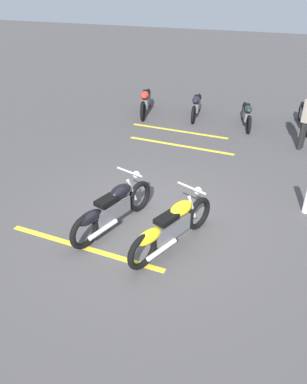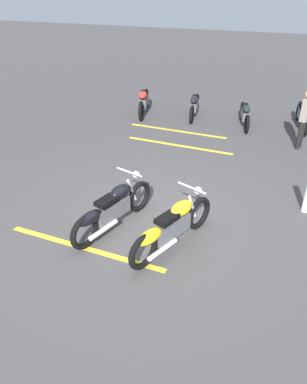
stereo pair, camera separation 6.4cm
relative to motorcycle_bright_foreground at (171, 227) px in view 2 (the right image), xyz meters
name	(u,v)px [view 2 (the right image)]	position (x,y,z in m)	size (l,w,h in m)	color
ground_plane	(151,224)	(0.56, 0.61, -0.46)	(60.00, 60.00, 0.00)	#474444
motorcycle_bright_foreground	(171,227)	(0.00, 0.00, 0.00)	(2.11, 0.95, 1.04)	black
motorcycle_dark_foreground	(112,209)	(0.16, 1.25, 0.00)	(2.17, 0.82, 1.04)	black
motorcycle_row_far_left	(303,114)	(7.43, -2.08, -0.02)	(2.13, 0.46, 0.80)	black
motorcycle_row_left	(245,113)	(6.97, -0.29, -0.06)	(1.91, 0.59, 0.73)	black
motorcycle_row_center	(195,104)	(7.28, 1.48, -0.05)	(2.02, 0.40, 0.76)	black
motorcycle_row_right	(144,100)	(6.99, 3.26, 0.00)	(2.18, 0.68, 0.84)	black
bystander_near_row	(304,117)	(5.58, -2.06, 0.46)	(0.28, 0.26, 1.66)	black
parking_stripe_near	(85,248)	(-0.57, 1.48, -0.46)	(3.20, 0.12, 0.01)	yellow
parking_stripe_mid	(179,145)	(4.56, 1.22, -0.46)	(3.20, 0.12, 0.01)	yellow
parking_stripe_far	(177,131)	(5.67, 1.60, -0.46)	(3.20, 0.12, 0.01)	yellow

